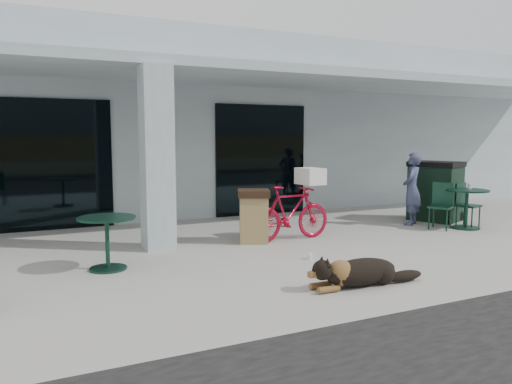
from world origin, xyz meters
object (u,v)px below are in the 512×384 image
cafe_table_far (466,209)px  cafe_chair_far_a (468,205)px  cafe_chair_far_b (440,206)px  person (412,189)px  cafe_table_near (107,243)px  dog (361,270)px  wheeled_bin (435,191)px  bicycle (290,213)px  trash_receptacle (254,216)px

cafe_table_far → cafe_chair_far_a: bearing=34.1°
cafe_chair_far_b → person: bearing=162.4°
cafe_chair_far_a → person: size_ratio=0.58×
cafe_table_near → dog: bearing=-38.7°
person → wheeled_bin: person is taller
bicycle → cafe_chair_far_b: size_ratio=1.78×
wheeled_bin → person: bearing=171.1°
person → cafe_chair_far_b: bearing=66.7°
bicycle → trash_receptacle: size_ratio=1.77×
cafe_table_near → cafe_chair_far_b: bearing=2.3°
cafe_chair_far_b → dog: bearing=-88.3°
cafe_table_far → trash_receptacle: trash_receptacle is taller
dog → cafe_table_far: 5.10m
cafe_chair_far_b → trash_receptacle: trash_receptacle is taller
cafe_table_near → person: person is taller
bicycle → cafe_chair_far_b: (3.39, -0.37, -0.03)m
cafe_chair_far_a → cafe_chair_far_b: bearing=162.9°
trash_receptacle → person: bearing=2.2°
cafe_chair_far_b → person: size_ratio=0.61×
bicycle → cafe_chair_far_a: (4.18, -0.40, -0.05)m
dog → cafe_chair_far_b: cafe_chair_far_b is taller
cafe_table_near → wheeled_bin: 7.62m
cafe_table_far → cafe_chair_far_b: (-0.55, 0.19, 0.07)m
cafe_table_near → wheeled_bin: wheeled_bin is taller
cafe_chair_far_a → wheeled_bin: (-0.05, 0.90, 0.22)m
cafe_table_far → cafe_chair_far_a: cafe_chair_far_a is taller
bicycle → dog: 2.97m
cafe_table_near → cafe_table_far: size_ratio=0.94×
cafe_chair_far_b → person: 0.76m
cafe_chair_far_b → person: person is taller
cafe_chair_far_a → person: person is taller
bicycle → cafe_table_far: 3.98m
cafe_table_far → cafe_chair_far_a: (0.24, 0.16, 0.05)m
dog → cafe_table_near: 3.61m
dog → wheeled_bin: size_ratio=0.91×
cafe_table_near → trash_receptacle: trash_receptacle is taller
cafe_chair_far_a → trash_receptacle: size_ratio=0.96×
cafe_table_near → cafe_chair_far_a: bearing=1.9°
bicycle → cafe_table_near: (-3.40, -0.65, -0.13)m
cafe_table_far → wheeled_bin: bearing=80.1°
cafe_table_far → cafe_chair_far_a: 0.29m
trash_receptacle → bicycle: bearing=-12.4°
trash_receptacle → cafe_chair_far_a: bearing=-6.4°
cafe_table_far → person: bearing=129.5°
dog → person: 5.02m
cafe_table_far → person: person is taller
dog → cafe_chair_far_b: (3.98, 2.53, 0.28)m
dog → wheeled_bin: 5.83m
dog → bicycle: bearing=80.3°
dog → trash_receptacle: size_ratio=1.28×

